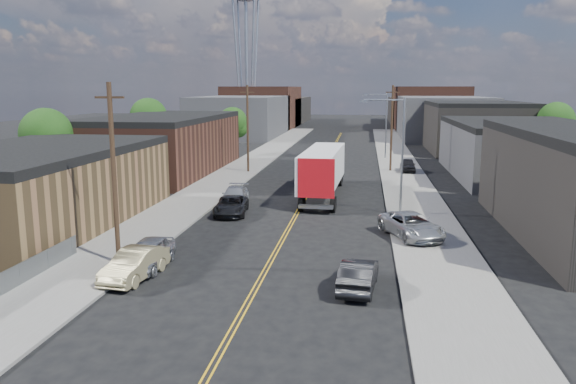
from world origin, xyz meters
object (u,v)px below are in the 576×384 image
(car_left_b, at_px, (135,264))
(car_right_lot_c, at_px, (408,165))
(car_left_c, at_px, (231,206))
(car_left_d, at_px, (235,196))
(car_right_lot_a, at_px, (411,225))
(semi_truck, at_px, (324,168))
(car_right_oncoming, at_px, (359,275))
(car_left_a, at_px, (149,253))

(car_left_b, distance_m, car_right_lot_c, 42.76)
(car_left_c, distance_m, car_left_d, 4.06)
(car_left_c, height_order, car_right_lot_a, car_right_lot_a)
(semi_truck, distance_m, car_left_c, 11.42)
(semi_truck, bearing_deg, car_left_d, -141.55)
(semi_truck, bearing_deg, car_left_b, -105.60)
(car_right_oncoming, xyz_separation_m, car_right_lot_c, (5.14, 39.43, 0.13))
(car_left_b, xyz_separation_m, car_right_lot_c, (16.54, 39.43, 0.10))
(car_left_c, relative_size, car_right_lot_a, 0.90)
(car_left_d, height_order, car_right_lot_a, car_right_lot_a)
(semi_truck, height_order, car_right_lot_c, semi_truck)
(car_right_lot_a, bearing_deg, car_right_lot_c, 63.49)
(car_left_a, distance_m, car_left_d, 17.42)
(car_right_oncoming, bearing_deg, car_left_d, -55.32)
(car_left_b, height_order, car_right_lot_c, car_right_lot_c)
(car_left_a, height_order, car_right_lot_a, car_right_lot_a)
(car_right_oncoming, xyz_separation_m, car_right_lot_a, (3.27, 9.80, 0.18))
(car_left_a, xyz_separation_m, car_right_lot_a, (14.67, 7.95, 0.13))
(car_left_a, bearing_deg, car_right_lot_c, 65.48)
(car_left_d, bearing_deg, car_left_a, -96.97)
(semi_truck, relative_size, car_right_oncoming, 3.65)
(car_left_d, bearing_deg, car_right_lot_c, 47.52)
(car_left_a, height_order, car_right_oncoming, car_left_a)
(car_right_oncoming, bearing_deg, car_right_lot_c, -91.66)
(car_left_b, bearing_deg, car_left_a, 96.79)
(car_left_c, xyz_separation_m, car_right_oncoming, (10.00, -15.25, 0.05))
(car_left_a, distance_m, car_right_lot_c, 41.05)
(semi_truck, distance_m, car_right_lot_c, 17.34)
(car_left_a, bearing_deg, car_left_c, 83.27)
(car_left_a, height_order, car_left_d, car_left_a)
(semi_truck, height_order, car_left_c, semi_truck)
(car_left_d, bearing_deg, car_left_b, -96.73)
(car_right_oncoming, height_order, car_right_lot_a, car_right_lot_a)
(car_left_a, relative_size, car_left_d, 0.94)
(car_left_b, xyz_separation_m, car_right_lot_a, (14.67, 9.80, 0.15))
(car_left_b, bearing_deg, car_right_lot_a, 40.53)
(semi_truck, distance_m, car_left_b, 25.77)
(car_left_c, bearing_deg, semi_truck, 48.12)
(car_left_b, bearing_deg, car_right_oncoming, 6.79)
(car_left_a, relative_size, car_right_lot_c, 1.10)
(semi_truck, distance_m, car_left_d, 9.01)
(car_right_lot_a, bearing_deg, car_left_c, 134.77)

